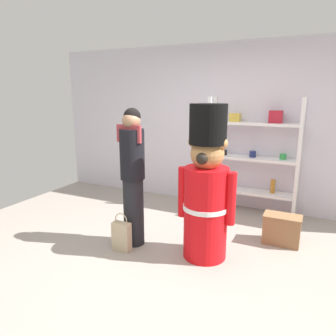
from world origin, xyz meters
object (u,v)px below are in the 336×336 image
merchandise_shelf (253,155)px  display_crate (282,229)px  shopping_bag (122,236)px  teddy_bear_guard (206,190)px  person_shopper (133,174)px

merchandise_shelf → display_crate: 1.33m
merchandise_shelf → display_crate: (0.57, -0.95, -0.73)m
shopping_bag → display_crate: size_ratio=1.04×
teddy_bear_guard → shopping_bag: (-0.93, -0.29, -0.61)m
person_shopper → shopping_bag: person_shopper is taller
display_crate → person_shopper: bearing=-154.7°
person_shopper → display_crate: bearing=25.3°
person_shopper → shopping_bag: size_ratio=3.56×
teddy_bear_guard → shopping_bag: 1.15m
teddy_bear_guard → person_shopper: teddy_bear_guard is taller
merchandise_shelf → shopping_bag: merchandise_shelf is taller
teddy_bear_guard → display_crate: bearing=42.9°
merchandise_shelf → shopping_bag: 2.36m
shopping_bag → teddy_bear_guard: bearing=17.4°
merchandise_shelf → teddy_bear_guard: (-0.19, -1.66, -0.12)m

